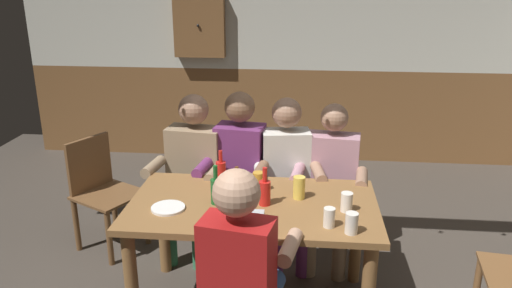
% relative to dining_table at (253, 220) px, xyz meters
% --- Properties ---
extents(back_wall_upper, '(5.80, 0.12, 1.32)m').
position_rel_dining_table_xyz_m(back_wall_upper, '(0.00, 2.87, 1.09)').
color(back_wall_upper, beige).
extents(back_wall_wainscot, '(5.80, 0.12, 1.06)m').
position_rel_dining_table_xyz_m(back_wall_wainscot, '(0.00, 2.87, -0.10)').
color(back_wall_wainscot, brown).
rests_on(back_wall_wainscot, ground_plane).
extents(dining_table, '(1.53, 0.85, 0.74)m').
position_rel_dining_table_xyz_m(dining_table, '(0.00, 0.00, 0.00)').
color(dining_table, brown).
rests_on(dining_table, ground_plane).
extents(person_0, '(0.58, 0.56, 1.24)m').
position_rel_dining_table_xyz_m(person_0, '(-0.52, 0.67, 0.07)').
color(person_0, '#997F60').
rests_on(person_0, ground_plane).
extents(person_1, '(0.52, 0.57, 1.27)m').
position_rel_dining_table_xyz_m(person_1, '(-0.18, 0.65, 0.07)').
color(person_1, '#6B2D66').
rests_on(person_1, ground_plane).
extents(person_2, '(0.53, 0.56, 1.23)m').
position_rel_dining_table_xyz_m(person_2, '(0.18, 0.65, 0.05)').
color(person_2, silver).
rests_on(person_2, ground_plane).
extents(person_3, '(0.56, 0.54, 1.20)m').
position_rel_dining_table_xyz_m(person_3, '(0.51, 0.65, 0.03)').
color(person_3, '#B78493').
rests_on(person_3, ground_plane).
extents(person_4, '(0.53, 0.55, 1.25)m').
position_rel_dining_table_xyz_m(person_4, '(0.02, -0.65, 0.06)').
color(person_4, '#AD1919').
rests_on(person_4, ground_plane).
extents(chair_empty_near_left, '(0.60, 0.60, 0.88)m').
position_rel_dining_table_xyz_m(chair_empty_near_left, '(-1.26, 0.68, -0.15)').
color(chair_empty_near_left, brown).
rests_on(chair_empty_near_left, ground_plane).
extents(table_candle, '(0.04, 0.04, 0.08)m').
position_rel_dining_table_xyz_m(table_candle, '(0.09, -0.35, 0.15)').
color(table_candle, '#F9E08C').
rests_on(table_candle, dining_table).
extents(condiment_caddy, '(0.14, 0.10, 0.05)m').
position_rel_dining_table_xyz_m(condiment_caddy, '(0.02, -0.23, 0.14)').
color(condiment_caddy, '#B2B7BC').
rests_on(condiment_caddy, dining_table).
extents(plate_0, '(0.20, 0.20, 0.01)m').
position_rel_dining_table_xyz_m(plate_0, '(-0.50, -0.13, 0.12)').
color(plate_0, white).
rests_on(plate_0, dining_table).
extents(bottle_0, '(0.06, 0.06, 0.25)m').
position_rel_dining_table_xyz_m(bottle_0, '(-0.09, -0.03, 0.21)').
color(bottle_0, '#593314').
rests_on(bottle_0, dining_table).
extents(bottle_1, '(0.07, 0.07, 0.22)m').
position_rel_dining_table_xyz_m(bottle_1, '(-0.25, 0.30, 0.20)').
color(bottle_1, red).
rests_on(bottle_1, dining_table).
extents(bottle_2, '(0.06, 0.06, 0.25)m').
position_rel_dining_table_xyz_m(bottle_2, '(-0.22, -0.03, 0.21)').
color(bottle_2, '#195923').
rests_on(bottle_2, dining_table).
extents(bottle_3, '(0.07, 0.07, 0.24)m').
position_rel_dining_table_xyz_m(bottle_3, '(0.07, -0.02, 0.20)').
color(bottle_3, red).
rests_on(bottle_3, dining_table).
extents(pint_glass_0, '(0.07, 0.07, 0.12)m').
position_rel_dining_table_xyz_m(pint_glass_0, '(0.56, -0.06, 0.17)').
color(pint_glass_0, white).
rests_on(pint_glass_0, dining_table).
extents(pint_glass_1, '(0.07, 0.07, 0.13)m').
position_rel_dining_table_xyz_m(pint_glass_1, '(0.02, 0.18, 0.18)').
color(pint_glass_1, gold).
rests_on(pint_glass_1, dining_table).
extents(pint_glass_2, '(0.07, 0.07, 0.12)m').
position_rel_dining_table_xyz_m(pint_glass_2, '(0.57, -0.32, 0.17)').
color(pint_glass_2, white).
rests_on(pint_glass_2, dining_table).
extents(pint_glass_3, '(0.08, 0.08, 0.14)m').
position_rel_dining_table_xyz_m(pint_glass_3, '(0.28, 0.10, 0.19)').
color(pint_glass_3, '#E5C64C').
rests_on(pint_glass_3, dining_table).
extents(pint_glass_4, '(0.06, 0.06, 0.11)m').
position_rel_dining_table_xyz_m(pint_glass_4, '(0.45, -0.26, 0.17)').
color(pint_glass_4, white).
rests_on(pint_glass_4, dining_table).
extents(wall_dart_cabinet, '(0.56, 0.15, 0.70)m').
position_rel_dining_table_xyz_m(wall_dart_cabinet, '(-0.87, 2.74, 0.92)').
color(wall_dart_cabinet, brown).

